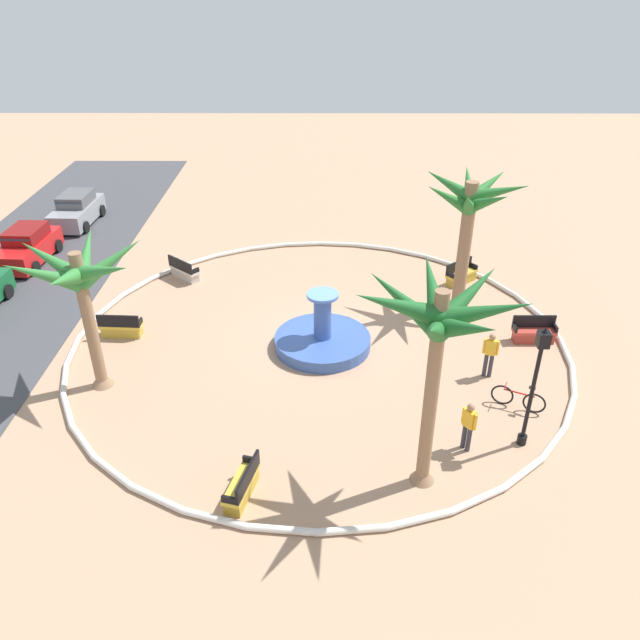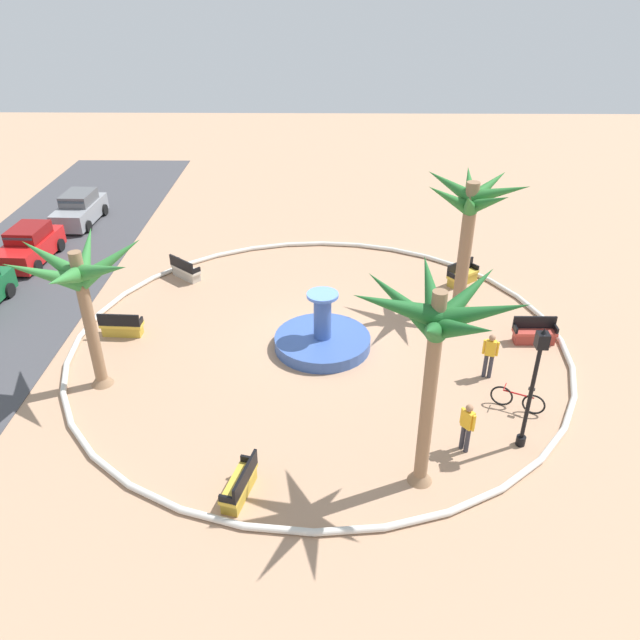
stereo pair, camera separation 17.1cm
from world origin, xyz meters
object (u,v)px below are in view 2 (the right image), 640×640
Objects in this scene: bench_southwest at (240,486)px; person_cyclist_helmet at (467,425)px; palm_tree_near_fountain at (471,213)px; bicycle_red_frame at (518,400)px; palm_tree_by_curb at (80,281)px; parked_car_third at (30,246)px; parked_car_rightmost at (80,209)px; bench_southeast at (186,271)px; lamppost at (534,380)px; bench_west at (462,276)px; bench_north at (534,334)px; bench_east at (122,327)px; fountain at (322,340)px; person_cyclist_photo at (490,354)px; palm_tree_mid_plaza at (436,329)px.

bench_southwest is 6.61m from person_cyclist_helmet.
palm_tree_near_fountain is at bearing -36.27° from bench_southwest.
bench_southwest is at bearing 114.46° from bicycle_red_frame.
palm_tree_by_curb reaches higher than parked_car_third.
bench_southeast is at bearing -133.35° from parked_car_rightmost.
parked_car_rightmost is (17.56, 19.16, -1.57)m from lamppost.
bench_southwest reaches higher than bicycle_red_frame.
palm_tree_by_curb reaches higher than bench_southeast.
bench_west is (2.16, -0.51, -3.73)m from palm_tree_near_fountain.
bicycle_red_frame is at bearing 157.39° from bench_north.
bench_east is at bearing 100.32° from palm_tree_near_fountain.
person_cyclist_helmet is 0.40× the size of parked_car_third.
fountain reaches higher than person_cyclist_photo.
bench_east and bench_north have the same top height.
parked_car_rightmost is (19.06, 15.99, -4.10)m from palm_tree_mid_plaza.
bench_southwest is at bearing 125.57° from person_cyclist_photo.
palm_tree_mid_plaza is at bearing -130.39° from parked_car_third.
person_cyclist_photo is at bearing -107.80° from fountain.
bicycle_red_frame is at bearing -162.30° from person_cyclist_photo.
palm_tree_by_curb reaches higher than fountain.
bench_west is 0.95× the size of person_cyclist_helmet.
palm_tree_mid_plaza is at bearing -144.21° from bench_southeast.
parked_car_rightmost is at bearing 44.41° from person_cyclist_helmet.
parked_car_rightmost is (4.92, -0.64, 0.00)m from parked_car_third.
palm_tree_near_fountain reaches higher than bicycle_red_frame.
palm_tree_by_curb reaches higher than bench_west.
bench_north is 1.04× the size of bench_southeast.
lamppost reaches higher than person_cyclist_helmet.
bench_north is 1.02× the size of bicycle_red_frame.
bench_east is at bearing 84.43° from fountain.
palm_tree_mid_plaza is 4.40m from person_cyclist_helmet.
palm_tree_by_curb is at bearing 77.94° from lamppost.
bench_north is 22.87m from parked_car_third.
fountain is 7.19m from bicycle_red_frame.
palm_tree_mid_plaza is 3.74× the size of person_cyclist_helmet.
bench_east is at bearing -136.79° from parked_car_third.
parked_car_third is at bearing 43.21° from bench_east.
bicycle_red_frame is (-3.59, -6.23, 0.07)m from fountain.
palm_tree_near_fountain is at bearing 40.25° from bench_north.
palm_tree_by_curb is 1.26× the size of parked_car_third.
palm_tree_mid_plaza is (-9.92, 2.87, 0.80)m from palm_tree_near_fountain.
bench_east is 1.04× the size of bench_west.
parked_car_rightmost is (9.14, 18.86, -3.30)m from palm_tree_near_fountain.
bench_east is 12.85m from parked_car_rightmost.
bench_east is 15.56m from bench_north.
bench_north is (7.21, -5.17, -4.53)m from palm_tree_mid_plaza.
parked_car_rightmost is (14.70, 5.80, -3.13)m from palm_tree_by_curb.
person_cyclist_photo is 0.42× the size of parked_car_rightmost.
bench_southeast is (0.34, 12.34, 0.00)m from bench_west.
lamppost is at bearing -102.06° from palm_tree_by_curb.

